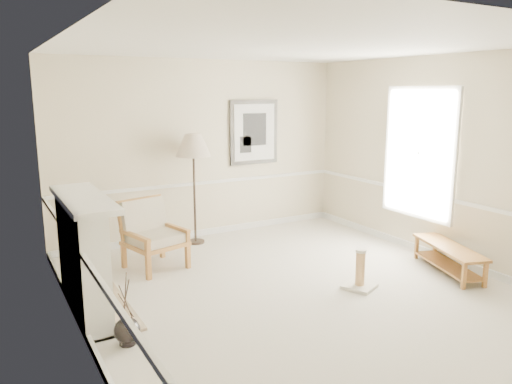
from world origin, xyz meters
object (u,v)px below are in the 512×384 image
armchair (150,231)px  floor_lamp (193,148)px  bench (449,255)px  scratching_post (360,276)px  floor_vase (127,331)px

armchair → floor_lamp: floor_lamp is taller
bench → floor_lamp: bearing=130.3°
floor_lamp → scratching_post: floor_lamp is taller
armchair → scratching_post: size_ratio=1.88×
floor_vase → scratching_post: size_ratio=1.47×
bench → scratching_post: bearing=174.1°
bench → scratching_post: 1.43m
armchair → floor_vase: bearing=-128.5°
scratching_post → bench: bearing=-5.9°
armchair → floor_lamp: size_ratio=0.54×
floor_vase → bench: floor_vase is taller
floor_lamp → bench: 4.01m
armchair → scratching_post: (1.99, -2.04, -0.35)m
armchair → scratching_post: 2.88m
floor_lamp → bench: bearing=-49.7°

